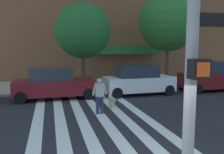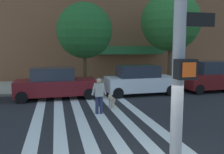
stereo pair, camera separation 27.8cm
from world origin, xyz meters
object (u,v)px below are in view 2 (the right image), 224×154
object	(u,v)px
traffic_light_pole	(182,14)
parked_car_third_in_line	(140,80)
pedestrian_bystander	(223,71)
dog_on_leash	(111,99)
parked_car_fourth_in_line	(215,77)
street_tree_middle	(170,22)
street_tree_nearest	(84,31)
pedestrian_dog_walker	(99,94)
parked_car_behind_first	(55,84)

from	to	relation	value
traffic_light_pole	parked_car_third_in_line	distance (m)	12.23
pedestrian_bystander	dog_on_leash	bearing A→B (deg)	-152.63
parked_car_fourth_in_line	street_tree_middle	distance (m)	5.32
parked_car_fourth_in_line	dog_on_leash	world-z (taller)	parked_car_fourth_in_line
parked_car_fourth_in_line	dog_on_leash	size ratio (longest dim) A/B	4.99
traffic_light_pole	parked_car_fourth_in_line	world-z (taller)	traffic_light_pole
street_tree_nearest	pedestrian_dog_walker	xyz separation A→B (m)	(-0.08, -5.98, -3.20)
traffic_light_pole	pedestrian_dog_walker	size ratio (longest dim) A/B	3.54
street_tree_nearest	pedestrian_bystander	size ratio (longest dim) A/B	3.58
traffic_light_pole	street_tree_middle	world-z (taller)	street_tree_middle
parked_car_third_in_line	traffic_light_pole	bearing A→B (deg)	-106.79
street_tree_middle	pedestrian_dog_walker	bearing A→B (deg)	-135.02
parked_car_third_in_line	street_tree_nearest	bearing A→B (deg)	147.02
street_tree_middle	pedestrian_dog_walker	world-z (taller)	street_tree_middle
pedestrian_dog_walker	parked_car_behind_first	bearing A→B (deg)	116.77
parked_car_behind_first	parked_car_third_in_line	world-z (taller)	parked_car_third_in_line
traffic_light_pole	street_tree_nearest	xyz separation A→B (m)	(0.22, 13.54, 0.61)
street_tree_nearest	parked_car_third_in_line	bearing A→B (deg)	-32.98
traffic_light_pole	pedestrian_dog_walker	distance (m)	7.99
parked_car_third_in_line	pedestrian_dog_walker	size ratio (longest dim) A/B	2.72
traffic_light_pole	pedestrian_bystander	distance (m)	18.27
parked_car_behind_first	pedestrian_dog_walker	bearing A→B (deg)	-63.23
pedestrian_dog_walker	parked_car_fourth_in_line	bearing A→B (deg)	23.68
street_tree_nearest	pedestrian_bystander	distance (m)	11.72
dog_on_leash	pedestrian_bystander	distance (m)	11.95
pedestrian_dog_walker	street_tree_middle	bearing A→B (deg)	44.98
street_tree_middle	parked_car_fourth_in_line	bearing A→B (deg)	-54.88
dog_on_leash	pedestrian_bystander	xyz separation A→B (m)	(10.60, 5.48, 0.63)
street_tree_middle	dog_on_leash	size ratio (longest dim) A/B	7.39
parked_car_behind_first	street_tree_middle	world-z (taller)	street_tree_middle
traffic_light_pole	street_tree_nearest	distance (m)	13.55
dog_on_leash	pedestrian_bystander	size ratio (longest dim) A/B	0.59
pedestrian_dog_walker	street_tree_nearest	bearing A→B (deg)	89.20
traffic_light_pole	dog_on_leash	bearing A→B (deg)	83.77
traffic_light_pole	dog_on_leash	xyz separation A→B (m)	(0.93, 8.48, -3.08)
pedestrian_dog_walker	pedestrian_bystander	distance (m)	13.07
street_tree_middle	dog_on_leash	distance (m)	9.53
dog_on_leash	pedestrian_dog_walker	bearing A→B (deg)	-130.62
street_tree_middle	dog_on_leash	xyz separation A→B (m)	(-6.01, -5.87, -4.52)
dog_on_leash	parked_car_third_in_line	bearing A→B (deg)	49.48
parked_car_third_in_line	dog_on_leash	distance (m)	3.92
traffic_light_pole	street_tree_nearest	size ratio (longest dim) A/B	0.99
parked_car_third_in_line	dog_on_leash	world-z (taller)	parked_car_third_in_line
pedestrian_bystander	parked_car_behind_first	bearing A→B (deg)	-169.27
parked_car_third_in_line	parked_car_fourth_in_line	xyz separation A→B (m)	(5.53, -0.00, 0.09)
traffic_light_pole	street_tree_nearest	world-z (taller)	street_tree_nearest
parked_car_behind_first	parked_car_third_in_line	xyz separation A→B (m)	(5.28, 0.00, 0.03)
street_tree_nearest	street_tree_middle	size ratio (longest dim) A/B	0.83
parked_car_third_in_line	parked_car_fourth_in_line	size ratio (longest dim) A/B	0.93
street_tree_nearest	dog_on_leash	distance (m)	6.30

